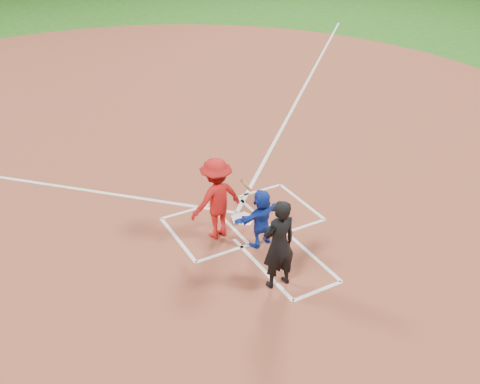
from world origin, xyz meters
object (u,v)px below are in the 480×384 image
catcher (261,218)px  batter_at_plate (217,199)px  umpire (279,245)px  home_plate (243,219)px

catcher → batter_at_plate: bearing=-57.0°
umpire → batter_at_plate: 2.00m
catcher → umpire: bearing=63.8°
home_plate → umpire: 2.49m
home_plate → catcher: (-0.14, -0.99, 0.62)m
umpire → batter_at_plate: umpire is taller
home_plate → catcher: 1.18m
catcher → umpire: umpire is taller
home_plate → catcher: size_ratio=0.47×
home_plate → umpire: (-0.54, -2.26, 0.90)m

